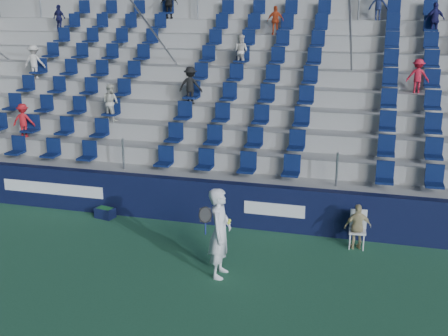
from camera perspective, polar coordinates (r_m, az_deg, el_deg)
name	(u,v)px	position (r m, az deg, el deg)	size (l,w,h in m)	color
ground	(182,276)	(12.60, -4.33, -10.86)	(70.00, 70.00, 0.00)	#296141
sponsor_wall	(220,203)	(15.12, -0.37, -3.59)	(24.00, 0.32, 1.20)	#0D1233
grandstand	(260,113)	(19.50, 3.67, 5.61)	(24.00, 8.17, 6.63)	gray
tennis_player	(220,233)	(12.17, -0.42, -6.60)	(0.69, 0.74, 2.01)	silver
line_judge_chair	(358,226)	(14.18, 13.44, -5.75)	(0.43, 0.44, 0.93)	white
line_judge	(358,227)	(14.03, 13.42, -5.82)	(0.67, 0.28, 1.14)	tan
ball_bin	(105,212)	(16.06, -11.99, -4.42)	(0.58, 0.44, 0.29)	#10163C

